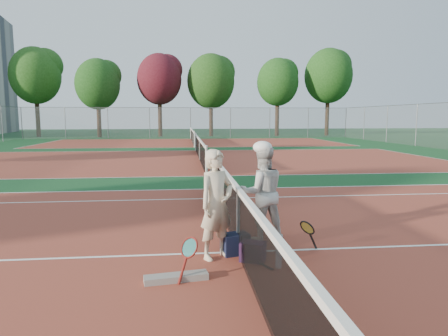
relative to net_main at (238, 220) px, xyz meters
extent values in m
plane|color=#103D1C|center=(0.00, 0.00, -0.51)|extent=(130.00, 130.00, 0.00)
cube|color=maroon|center=(0.00, 0.00, -0.51)|extent=(23.77, 10.97, 0.01)
cube|color=maroon|center=(0.00, 13.50, -0.51)|extent=(23.77, 10.97, 0.01)
cube|color=maroon|center=(0.00, 27.00, -0.51)|extent=(23.77, 10.97, 0.01)
imported|color=beige|center=(-0.35, -0.20, 0.30)|extent=(0.71, 0.66, 1.62)
imported|color=silver|center=(0.49, 0.61, 0.30)|extent=(0.84, 0.68, 1.62)
cube|color=black|center=(-0.05, -0.07, -0.35)|extent=(0.46, 0.37, 0.32)
cube|color=black|center=(0.16, -0.40, -0.37)|extent=(0.42, 0.37, 0.28)
cube|color=slate|center=(-0.94, -0.99, -0.47)|extent=(0.83, 0.31, 0.09)
cylinder|color=#C9E4FF|center=(0.47, -0.69, -0.36)|extent=(0.09, 0.09, 0.30)
cylinder|color=#382314|center=(-15.92, 38.15, 2.03)|extent=(0.44, 0.44, 5.08)
ellipsoid|color=#1D4914|center=(-15.92, 38.15, 5.84)|extent=(5.11, 5.11, 5.87)
cylinder|color=#382314|center=(-9.40, 36.87, 1.66)|extent=(0.44, 0.44, 4.34)
ellipsoid|color=#164112|center=(-9.40, 36.87, 4.92)|extent=(4.53, 4.53, 5.21)
cylinder|color=#382314|center=(-3.16, 37.46, 1.91)|extent=(0.44, 0.44, 4.83)
ellipsoid|color=#490F19|center=(-3.16, 37.46, 5.53)|extent=(4.67, 4.67, 5.37)
cylinder|color=#382314|center=(2.33, 37.93, 1.85)|extent=(0.44, 0.44, 4.73)
ellipsoid|color=#1A4112|center=(2.33, 37.93, 5.40)|extent=(5.13, 5.13, 5.90)
cylinder|color=#382314|center=(9.52, 37.23, 1.82)|extent=(0.44, 0.44, 4.67)
ellipsoid|color=#174313|center=(9.52, 37.23, 5.32)|extent=(4.47, 4.47, 5.14)
cylinder|color=#382314|center=(15.38, 37.78, 2.13)|extent=(0.44, 0.44, 5.28)
ellipsoid|color=#184313|center=(15.38, 37.78, 6.10)|extent=(5.25, 5.25, 6.03)
camera|label=1|loc=(-0.84, -5.89, 1.57)|focal=32.00mm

